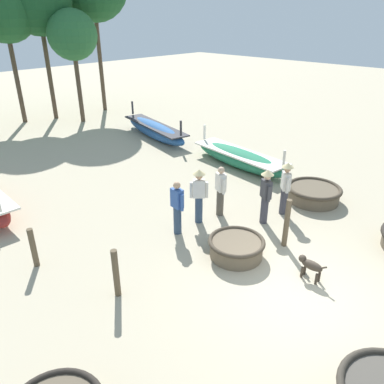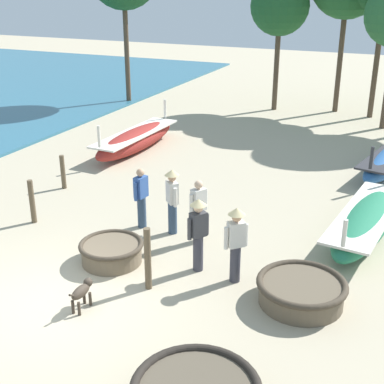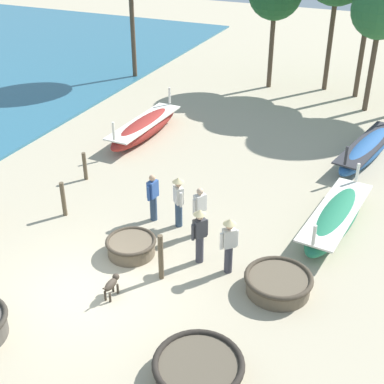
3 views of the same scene
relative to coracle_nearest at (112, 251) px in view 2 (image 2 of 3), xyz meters
name	(u,v)px [view 2 (image 2 of 3)]	position (x,y,z in m)	size (l,w,h in m)	color
ground_plane	(53,303)	(-0.19, -1.86, -0.26)	(80.00, 80.00, 0.00)	tan
coracle_nearest	(112,251)	(0.00, 0.00, 0.00)	(1.44, 1.44, 0.48)	brown
coracle_center	(301,291)	(4.24, 0.10, 0.01)	(1.77, 1.77, 0.50)	brown
long_boat_green_hull	(136,139)	(-3.59, 7.46, 0.15)	(1.23, 4.90, 1.46)	maroon
long_boat_red_hull	(366,221)	(4.99, 3.72, 0.10)	(1.60, 4.72, 1.25)	#237551
fisherman_standing_right	(172,197)	(0.61, 1.86, 0.69)	(0.40, 0.40, 1.67)	#2D425B
fisherman_crouching	(198,230)	(1.90, 0.46, 0.69)	(0.37, 0.46, 1.67)	#383842
fisherman_standing_left	(198,210)	(1.37, 1.70, 0.57)	(0.35, 0.49, 1.57)	#4C473D
fisherman_by_coracle	(141,196)	(-0.26, 1.87, 0.57)	(0.26, 0.53, 1.57)	#2D425B
fisherman_hauling	(236,240)	(2.78, 0.35, 0.69)	(0.41, 0.40, 1.67)	#383842
dog	(82,291)	(0.46, -1.78, 0.11)	(0.20, 0.69, 0.55)	#3D3328
mooring_post_shoreline	(63,172)	(-3.71, 3.27, 0.25)	(0.14, 0.14, 1.04)	brown
mooring_post_mid_beach	(148,259)	(1.27, -0.63, 0.41)	(0.14, 0.14, 1.36)	brown
mooring_post_inland	(32,202)	(-2.96, 0.96, 0.32)	(0.14, 0.14, 1.16)	brown
tree_rightmost	(280,6)	(-0.76, 15.87, 4.43)	(2.66, 2.66, 6.05)	#4C3D2D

